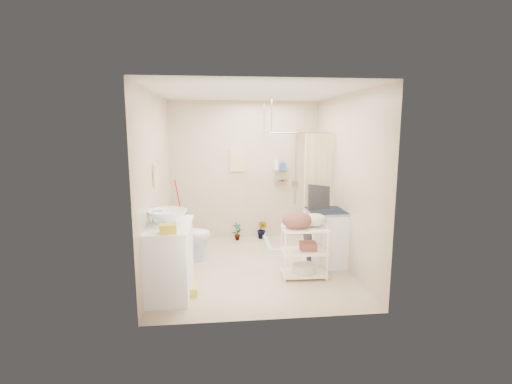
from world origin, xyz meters
TOP-DOWN VIEW (x-y plane):
  - floor at (0.00, 0.00)m, footprint 3.20×3.20m
  - ceiling at (0.00, 0.00)m, footprint 2.80×3.20m
  - wall_back at (0.00, 1.60)m, footprint 2.80×0.04m
  - wall_front at (0.00, -1.60)m, footprint 2.80×0.04m
  - wall_left at (-1.40, 0.00)m, footprint 0.04×3.20m
  - wall_right at (1.40, 0.00)m, footprint 0.04×3.20m
  - vanity at (-1.16, -0.77)m, footprint 0.58×1.03m
  - sink at (-1.17, -0.69)m, footprint 0.50×0.50m
  - counter_basket at (-1.10, -1.17)m, footprint 0.21×0.17m
  - floor_basket at (-0.91, -0.91)m, footprint 0.29×0.23m
  - toilet at (-1.04, 0.45)m, footprint 0.78×0.46m
  - mop at (-1.26, 1.47)m, footprint 0.12×0.12m
  - potted_plant_a at (-0.17, 1.40)m, footprint 0.22×0.20m
  - potted_plant_b at (0.31, 1.45)m, footprint 0.25×0.25m
  - hanging_towel at (-0.15, 1.58)m, footprint 0.28×0.03m
  - towel_ring at (-1.38, -0.20)m, footprint 0.04×0.22m
  - tp_holder at (-1.36, 0.05)m, footprint 0.08×0.12m
  - shower at (0.85, 1.05)m, footprint 1.10×1.10m
  - shampoo_bottle_a at (0.59, 1.52)m, footprint 0.10×0.10m
  - shampoo_bottle_b at (0.71, 1.52)m, footprint 0.11×0.11m
  - washing_machine at (1.14, 0.02)m, footprint 0.61×0.63m
  - laundry_rack at (0.68, -0.46)m, footprint 0.64×0.39m
  - ironing_board at (1.01, 0.03)m, footprint 0.37×0.16m

SIDE VIEW (x-z plane):
  - floor at x=0.00m, z-range 0.00..0.00m
  - floor_basket at x=-0.91m, z-range 0.00..0.15m
  - potted_plant_a at x=-0.17m, z-range 0.00..0.34m
  - potted_plant_b at x=0.31m, z-range 0.00..0.36m
  - toilet at x=-1.04m, z-range 0.00..0.79m
  - washing_machine at x=1.14m, z-range 0.00..0.86m
  - laundry_rack at x=0.68m, z-range 0.00..0.87m
  - vanity at x=-1.16m, z-range 0.00..0.90m
  - mop at x=-1.26m, z-range 0.00..1.17m
  - ironing_board at x=1.01m, z-range 0.00..1.27m
  - tp_holder at x=-1.36m, z-range 0.65..0.79m
  - counter_basket at x=-1.10m, z-range 0.90..1.01m
  - sink at x=-1.17m, z-range 0.90..1.07m
  - shower at x=0.85m, z-range 0.00..2.10m
  - wall_back at x=0.00m, z-range 0.00..2.60m
  - wall_front at x=0.00m, z-range 0.00..2.60m
  - wall_left at x=-1.40m, z-range 0.00..2.60m
  - wall_right at x=1.40m, z-range 0.00..2.60m
  - shampoo_bottle_b at x=0.71m, z-range 1.32..1.50m
  - shampoo_bottle_a at x=0.59m, z-range 1.32..1.54m
  - towel_ring at x=-1.38m, z-range 1.30..1.64m
  - hanging_towel at x=-0.15m, z-range 1.29..1.71m
  - ceiling at x=0.00m, z-range 2.58..2.62m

